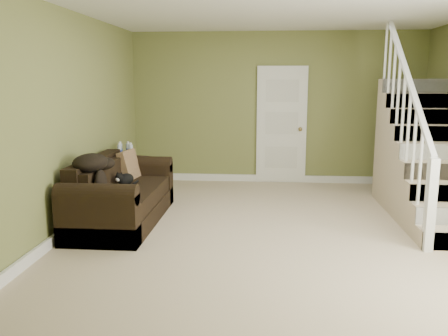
% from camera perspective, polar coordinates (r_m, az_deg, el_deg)
% --- Properties ---
extents(floor, '(5.00, 5.50, 0.01)m').
position_cam_1_polar(floor, '(5.85, 6.59, -7.30)').
color(floor, tan).
rests_on(floor, ground).
extents(ceiling, '(5.00, 5.50, 0.01)m').
position_cam_1_polar(ceiling, '(5.63, 7.19, 18.79)').
color(ceiling, white).
rests_on(ceiling, wall_back).
extents(wall_back, '(5.00, 0.04, 2.60)m').
position_cam_1_polar(wall_back, '(8.33, 6.28, 7.17)').
color(wall_back, olive).
rests_on(wall_back, floor).
extents(wall_front, '(5.00, 0.04, 2.60)m').
position_cam_1_polar(wall_front, '(2.86, 8.61, 0.60)').
color(wall_front, olive).
rests_on(wall_front, floor).
extents(wall_left, '(0.04, 5.50, 2.60)m').
position_cam_1_polar(wall_left, '(6.05, -17.65, 5.45)').
color(wall_left, olive).
rests_on(wall_left, floor).
extents(baseboard_back, '(5.00, 0.04, 0.12)m').
position_cam_1_polar(baseboard_back, '(8.47, 6.11, -1.25)').
color(baseboard_back, white).
rests_on(baseboard_back, floor).
extents(baseboard_left, '(0.04, 5.50, 0.12)m').
position_cam_1_polar(baseboard_left, '(6.26, -16.75, -5.92)').
color(baseboard_left, white).
rests_on(baseboard_left, floor).
extents(door, '(0.86, 0.12, 2.02)m').
position_cam_1_polar(door, '(8.31, 6.94, 5.11)').
color(door, white).
rests_on(door, floor).
extents(staircase, '(1.00, 2.51, 2.82)m').
position_cam_1_polar(staircase, '(6.98, 23.09, 0.27)').
color(staircase, tan).
rests_on(staircase, floor).
extents(sofa, '(0.89, 2.07, 0.82)m').
position_cam_1_polar(sofa, '(6.17, -12.47, -3.53)').
color(sofa, black).
rests_on(sofa, floor).
extents(side_table, '(0.66, 0.66, 0.86)m').
position_cam_1_polar(side_table, '(7.33, -11.56, -1.12)').
color(side_table, black).
rests_on(side_table, floor).
extents(cat, '(0.23, 0.43, 0.21)m').
position_cam_1_polar(cat, '(6.24, -11.79, -1.36)').
color(cat, black).
rests_on(cat, sofa).
extents(banana, '(0.08, 0.19, 0.05)m').
position_cam_1_polar(banana, '(5.67, -11.91, -3.12)').
color(banana, gold).
rests_on(banana, sofa).
extents(throw_pillow, '(0.25, 0.44, 0.43)m').
position_cam_1_polar(throw_pillow, '(6.70, -11.33, 0.33)').
color(throw_pillow, '#462A1C').
rests_on(throw_pillow, sofa).
extents(throw_blanket, '(0.43, 0.54, 0.21)m').
position_cam_1_polar(throw_blanket, '(5.68, -15.77, 0.62)').
color(throw_blanket, black).
rests_on(throw_blanket, sofa).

